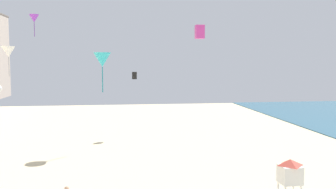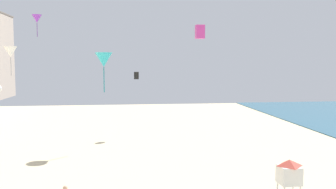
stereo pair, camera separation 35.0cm
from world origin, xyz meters
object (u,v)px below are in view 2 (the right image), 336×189
Objects in this scene: kite_magenta_box at (200,32)px; kite_black_box at (136,76)px; kite_purple_delta at (37,19)px; kite_cyan_delta at (104,60)px; lifeguard_stand at (289,172)px; kite_white_delta at (10,52)px.

kite_magenta_box reaches higher than kite_black_box.
kite_cyan_delta is at bearing -49.86° from kite_purple_delta.
kite_black_box is (-7.56, 20.85, 4.62)m from lifeguard_stand.
kite_white_delta is 3.27× the size of kite_black_box.
kite_black_box is at bearing 61.08° from kite_cyan_delta.
kite_magenta_box is (-3.65, 6.62, 8.12)m from lifeguard_stand.
kite_purple_delta is at bearing 89.51° from kite_white_delta.
kite_magenta_box is 16.84m from kite_white_delta.
kite_cyan_delta reaches higher than kite_black_box.
kite_purple_delta is (-18.44, 24.37, 10.87)m from lifeguard_stand.
kite_magenta_box is at bearing -27.64° from kite_white_delta.
kite_magenta_box is 15.17m from kite_black_box.
kite_purple_delta is (0.08, 9.96, 3.96)m from kite_white_delta.
kite_magenta_box is 0.26× the size of kite_cyan_delta.
kite_purple_delta is (-7.75, 9.19, 4.63)m from kite_cyan_delta.
kite_white_delta is (-18.53, 14.41, 6.91)m from lifeguard_stand.
kite_black_box is 6.68m from kite_cyan_delta.
lifeguard_stand is 24.47m from kite_white_delta.
kite_black_box reaches higher than lifeguard_stand.
kite_magenta_box is 0.37× the size of kite_white_delta.
kite_white_delta reaches higher than kite_black_box.
kite_black_box is (10.96, 6.44, -2.29)m from kite_white_delta.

